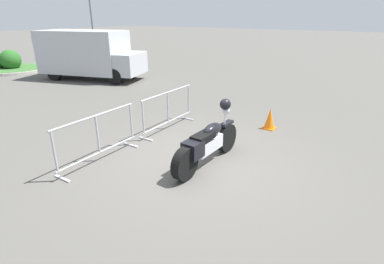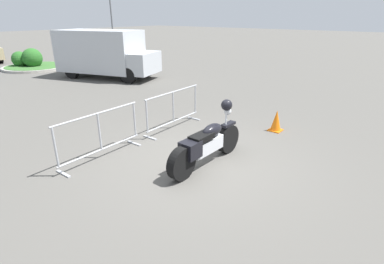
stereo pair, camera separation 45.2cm
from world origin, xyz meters
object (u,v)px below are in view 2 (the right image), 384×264
(crowd_barrier_near, at_px, (100,135))
(traffic_cone, at_px, (276,121))
(crowd_barrier_far, at_px, (173,109))
(street_lamp, at_px, (110,5))
(delivery_van, at_px, (104,53))
(motorcycle, at_px, (207,143))

(crowd_barrier_near, bearing_deg, traffic_cone, -30.36)
(crowd_barrier_near, bearing_deg, crowd_barrier_far, 0.00)
(traffic_cone, xyz_separation_m, street_lamp, (8.25, 17.64, 3.42))
(crowd_barrier_far, xyz_separation_m, delivery_van, (3.36, 7.61, 0.69))
(motorcycle, distance_m, street_lamp, 20.79)
(crowd_barrier_far, xyz_separation_m, street_lamp, (9.86, 15.27, 3.16))
(motorcycle, xyz_separation_m, delivery_van, (4.57, 9.65, 0.75))
(crowd_barrier_near, xyz_separation_m, traffic_cone, (4.04, -2.37, -0.26))
(crowd_barrier_near, xyz_separation_m, delivery_van, (5.79, 7.61, 0.69))
(motorcycle, distance_m, traffic_cone, 2.85)
(crowd_barrier_near, height_order, street_lamp, street_lamp)
(crowd_barrier_near, height_order, delivery_van, delivery_van)
(motorcycle, bearing_deg, crowd_barrier_far, 60.27)
(crowd_barrier_near, bearing_deg, motorcycle, -59.15)
(motorcycle, bearing_deg, traffic_cone, -5.60)
(crowd_barrier_near, xyz_separation_m, street_lamp, (12.29, 15.27, 3.16))
(motorcycle, height_order, crowd_barrier_near, motorcycle)
(crowd_barrier_near, bearing_deg, street_lamp, 51.18)
(crowd_barrier_far, height_order, traffic_cone, crowd_barrier_far)
(traffic_cone, bearing_deg, delivery_van, 80.08)
(street_lamp, bearing_deg, crowd_barrier_near, -128.82)
(crowd_barrier_near, distance_m, delivery_van, 9.59)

